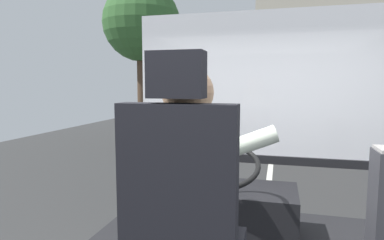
{
  "coord_description": "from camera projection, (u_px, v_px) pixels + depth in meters",
  "views": [
    {
      "loc": [
        0.16,
        -1.66,
        1.97
      ],
      "look_at": [
        -0.58,
        1.13,
        1.66
      ],
      "focal_mm": 30.91,
      "sensor_mm": 36.0,
      "label": 1
    }
  ],
  "objects": [
    {
      "name": "windshield_panel",
      "position": [
        263.0,
        105.0,
        3.22
      ],
      "size": [
        2.5,
        0.08,
        1.48
      ],
      "color": "silver"
    },
    {
      "name": "bus_driver",
      "position": [
        190.0,
        176.0,
        1.51
      ],
      "size": [
        0.79,
        0.53,
        0.81
      ],
      "color": "black",
      "rests_on": "driver_seat"
    },
    {
      "name": "driver_seat",
      "position": [
        184.0,
        233.0,
        1.44
      ],
      "size": [
        0.48,
        0.48,
        1.37
      ],
      "color": "black",
      "rests_on": "bus_floor"
    },
    {
      "name": "street_tree",
      "position": [
        142.0,
        24.0,
        10.46
      ],
      "size": [
        2.44,
        2.44,
        5.12
      ],
      "color": "#4C3828",
      "rests_on": "ground"
    },
    {
      "name": "shop_building",
      "position": [
        383.0,
        38.0,
        17.72
      ],
      "size": [
        13.23,
        4.55,
        8.85
      ],
      "color": "#BCB29E",
      "rests_on": "ground"
    },
    {
      "name": "ground",
      "position": [
        273.0,
        148.0,
        10.31
      ],
      "size": [
        18.0,
        44.0,
        0.06
      ],
      "color": "#303030"
    },
    {
      "name": "steering_console",
      "position": [
        228.0,
        208.0,
        2.73
      ],
      "size": [
        1.1,
        0.96,
        0.8
      ],
      "color": "black",
      "rests_on": "bus_floor"
    }
  ]
}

